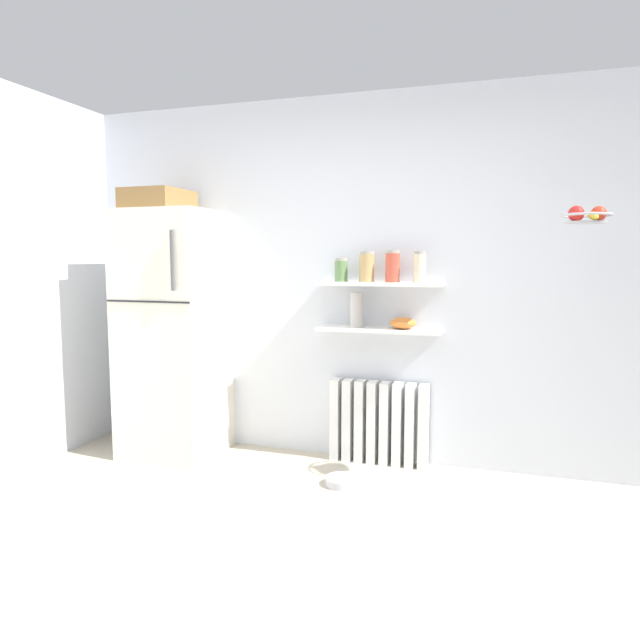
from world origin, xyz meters
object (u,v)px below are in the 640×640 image
(storage_jar_1, at_px, (367,267))
(pet_food_bowl, at_px, (342,481))
(vase, at_px, (357,310))
(radiator, at_px, (379,423))
(shelf_bowl, at_px, (403,323))
(hanging_fruit_basket, at_px, (587,216))
(storage_jar_3, at_px, (419,267))
(refrigerator, at_px, (173,329))
(storage_jar_0, at_px, (341,270))
(storage_jar_2, at_px, (393,267))

(storage_jar_1, xyz_separation_m, pet_food_bowl, (-0.05, -0.44, -1.37))
(vase, bearing_deg, radiator, 10.81)
(pet_food_bowl, bearing_deg, storage_jar_1, 83.89)
(shelf_bowl, xyz_separation_m, hanging_fruit_basket, (1.07, -0.37, 0.67))
(storage_jar_3, xyz_separation_m, vase, (-0.43, -0.00, -0.30))
(vase, bearing_deg, refrigerator, -171.33)
(storage_jar_0, xyz_separation_m, vase, (0.12, 0.00, -0.28))
(storage_jar_0, distance_m, storage_jar_2, 0.36)
(shelf_bowl, height_order, hanging_fruit_basket, hanging_fruit_basket)
(storage_jar_1, relative_size, storage_jar_3, 1.00)
(radiator, relative_size, storage_jar_3, 3.31)
(pet_food_bowl, distance_m, hanging_fruit_basket, 2.16)
(refrigerator, height_order, storage_jar_0, refrigerator)
(storage_jar_3, distance_m, vase, 0.52)
(radiator, xyz_separation_m, vase, (-0.16, -0.03, 0.80))
(radiator, distance_m, storage_jar_0, 1.11)
(storage_jar_2, bearing_deg, storage_jar_3, 0.00)
(radiator, height_order, storage_jar_2, storage_jar_2)
(refrigerator, height_order, vase, refrigerator)
(storage_jar_0, xyz_separation_m, storage_jar_1, (0.18, -0.00, 0.02))
(storage_jar_2, distance_m, storage_jar_3, 0.18)
(storage_jar_0, xyz_separation_m, storage_jar_3, (0.54, 0.00, 0.02))
(refrigerator, xyz_separation_m, hanging_fruit_basket, (2.74, -0.17, 0.76))
(storage_jar_3, distance_m, hanging_fruit_basket, 1.08)
(shelf_bowl, bearing_deg, refrigerator, -172.99)
(storage_jar_1, relative_size, vase, 0.86)
(radiator, bearing_deg, refrigerator, -171.11)
(storage_jar_0, bearing_deg, storage_jar_2, 0.00)
(radiator, bearing_deg, vase, -169.19)
(shelf_bowl, bearing_deg, storage_jar_0, -180.00)
(storage_jar_2, bearing_deg, refrigerator, -172.66)
(radiator, xyz_separation_m, storage_jar_0, (-0.27, -0.03, 1.08))
(storage_jar_2, distance_m, vase, 0.39)
(storage_jar_1, relative_size, pet_food_bowl, 0.96)
(storage_jar_1, bearing_deg, vase, 180.00)
(vase, bearing_deg, shelf_bowl, 0.00)
(refrigerator, distance_m, vase, 1.37)
(storage_jar_3, height_order, vase, storage_jar_3)
(refrigerator, bearing_deg, storage_jar_3, 6.59)
(storage_jar_1, bearing_deg, storage_jar_3, 0.00)
(radiator, height_order, pet_food_bowl, radiator)
(storage_jar_2, xyz_separation_m, shelf_bowl, (0.08, 0.00, -0.38))
(pet_food_bowl, bearing_deg, vase, 92.51)
(radiator, relative_size, storage_jar_0, 4.22)
(storage_jar_0, relative_size, hanging_fruit_basket, 0.59)
(refrigerator, relative_size, storage_jar_3, 9.29)
(refrigerator, bearing_deg, hanging_fruit_basket, -3.49)
(vase, bearing_deg, storage_jar_2, -0.00)
(storage_jar_1, relative_size, storage_jar_2, 0.97)
(storage_jar_1, distance_m, pet_food_bowl, 1.44)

